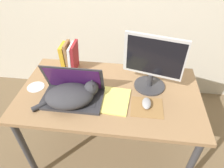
# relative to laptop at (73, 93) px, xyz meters

# --- Properties ---
(desk) EXTENTS (1.24, 0.70, 0.73)m
(desk) POSITION_rel_laptop_xyz_m (0.23, 0.09, -0.13)
(desk) COLOR #93704C
(desk) RESTS_ON ground_plane
(laptop) EXTENTS (0.39, 0.23, 0.23)m
(laptop) POSITION_rel_laptop_xyz_m (0.00, 0.00, 0.00)
(laptop) COLOR #2D2D33
(laptop) RESTS_ON desk
(cat) EXTENTS (0.40, 0.29, 0.13)m
(cat) POSITION_rel_laptop_xyz_m (0.00, -0.04, 0.01)
(cat) COLOR #333338
(cat) RESTS_ON desk
(external_monitor) EXTENTS (0.39, 0.22, 0.39)m
(external_monitor) POSITION_rel_laptop_xyz_m (0.50, 0.18, 0.15)
(external_monitor) COLOR #333338
(external_monitor) RESTS_ON desk
(mousepad) EXTENTS (0.20, 0.18, 0.00)m
(mousepad) POSITION_rel_laptop_xyz_m (0.48, -0.03, -0.04)
(mousepad) COLOR olive
(mousepad) RESTS_ON desk
(computer_mouse) EXTENTS (0.06, 0.10, 0.03)m
(computer_mouse) POSITION_rel_laptop_xyz_m (0.48, -0.01, -0.02)
(computer_mouse) COLOR #99999E
(computer_mouse) RESTS_ON mousepad
(book_row) EXTENTS (0.11, 0.15, 0.23)m
(book_row) POSITION_rel_laptop_xyz_m (-0.10, 0.32, 0.06)
(book_row) COLOR gold
(book_row) RESTS_ON desk
(notepad) EXTENTS (0.22, 0.26, 0.01)m
(notepad) POSITION_rel_laptop_xyz_m (0.27, 0.01, -0.04)
(notepad) COLOR #E5DB6B
(notepad) RESTS_ON desk
(cd_disc) EXTENTS (0.12, 0.12, 0.00)m
(cd_disc) POSITION_rel_laptop_xyz_m (-0.29, 0.07, -0.04)
(cd_disc) COLOR silver
(cd_disc) RESTS_ON desk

